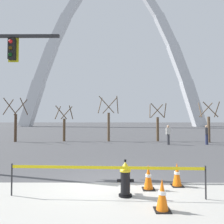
{
  "coord_description": "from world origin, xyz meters",
  "views": [
    {
      "loc": [
        0.25,
        -6.88,
        2.09
      ],
      "look_at": [
        0.17,
        5.0,
        2.5
      ],
      "focal_mm": 33.07,
      "sensor_mm": 36.0,
      "label": 1
    }
  ],
  "objects_px": {
    "traffic_cone_by_hydrant": "(162,195)",
    "monument_arch": "(112,57)",
    "traffic_cone_mid_sidewalk": "(177,175)",
    "traffic_cone_curb_edge": "(148,177)",
    "fire_hydrant": "(125,179)",
    "pedestrian_standing_center": "(207,135)",
    "pedestrian_walking_left": "(168,135)"
  },
  "relations": [
    {
      "from": "traffic_cone_curb_edge",
      "to": "monument_arch",
      "type": "height_order",
      "value": "monument_arch"
    },
    {
      "from": "pedestrian_standing_center",
      "to": "fire_hydrant",
      "type": "bearing_deg",
      "value": -122.88
    },
    {
      "from": "traffic_cone_mid_sidewalk",
      "to": "traffic_cone_curb_edge",
      "type": "bearing_deg",
      "value": -162.09
    },
    {
      "from": "pedestrian_walking_left",
      "to": "monument_arch",
      "type": "bearing_deg",
      "value": 96.62
    },
    {
      "from": "fire_hydrant",
      "to": "pedestrian_standing_center",
      "type": "distance_m",
      "value": 13.54
    },
    {
      "from": "monument_arch",
      "to": "pedestrian_standing_center",
      "type": "distance_m",
      "value": 45.69
    },
    {
      "from": "traffic_cone_curb_edge",
      "to": "monument_arch",
      "type": "relative_size",
      "value": 0.01
    },
    {
      "from": "traffic_cone_mid_sidewalk",
      "to": "pedestrian_standing_center",
      "type": "xyz_separation_m",
      "value": [
        5.69,
        10.54,
        0.46
      ]
    },
    {
      "from": "traffic_cone_by_hydrant",
      "to": "traffic_cone_mid_sidewalk",
      "type": "distance_m",
      "value": 1.93
    },
    {
      "from": "traffic_cone_curb_edge",
      "to": "pedestrian_standing_center",
      "type": "distance_m",
      "value": 12.72
    },
    {
      "from": "traffic_cone_by_hydrant",
      "to": "traffic_cone_mid_sidewalk",
      "type": "bearing_deg",
      "value": 63.2
    },
    {
      "from": "traffic_cone_mid_sidewalk",
      "to": "pedestrian_standing_center",
      "type": "bearing_deg",
      "value": 61.63
    },
    {
      "from": "monument_arch",
      "to": "pedestrian_walking_left",
      "type": "xyz_separation_m",
      "value": [
        4.75,
        -40.91,
        -18.94
      ]
    },
    {
      "from": "traffic_cone_by_hydrant",
      "to": "pedestrian_walking_left",
      "type": "bearing_deg",
      "value": 74.45
    },
    {
      "from": "fire_hydrant",
      "to": "pedestrian_standing_center",
      "type": "xyz_separation_m",
      "value": [
        7.35,
        11.37,
        0.35
      ]
    },
    {
      "from": "pedestrian_walking_left",
      "to": "traffic_cone_mid_sidewalk",
      "type": "bearing_deg",
      "value": -103.54
    },
    {
      "from": "traffic_cone_by_hydrant",
      "to": "traffic_cone_curb_edge",
      "type": "height_order",
      "value": "same"
    },
    {
      "from": "traffic_cone_mid_sidewalk",
      "to": "traffic_cone_curb_edge",
      "type": "relative_size",
      "value": 1.0
    },
    {
      "from": "fire_hydrant",
      "to": "pedestrian_walking_left",
      "type": "distance_m",
      "value": 12.04
    },
    {
      "from": "fire_hydrant",
      "to": "traffic_cone_by_hydrant",
      "type": "distance_m",
      "value": 1.2
    },
    {
      "from": "traffic_cone_curb_edge",
      "to": "fire_hydrant",
      "type": "bearing_deg",
      "value": -143.68
    },
    {
      "from": "traffic_cone_mid_sidewalk",
      "to": "pedestrian_walking_left",
      "type": "height_order",
      "value": "pedestrian_walking_left"
    },
    {
      "from": "monument_arch",
      "to": "pedestrian_standing_center",
      "type": "height_order",
      "value": "monument_arch"
    },
    {
      "from": "fire_hydrant",
      "to": "monument_arch",
      "type": "relative_size",
      "value": 0.02
    },
    {
      "from": "pedestrian_walking_left",
      "to": "traffic_cone_curb_edge",
      "type": "bearing_deg",
      "value": -107.83
    },
    {
      "from": "traffic_cone_by_hydrant",
      "to": "monument_arch",
      "type": "relative_size",
      "value": 0.01
    },
    {
      "from": "fire_hydrant",
      "to": "traffic_cone_mid_sidewalk",
      "type": "bearing_deg",
      "value": 26.61
    },
    {
      "from": "traffic_cone_curb_edge",
      "to": "pedestrian_walking_left",
      "type": "bearing_deg",
      "value": 72.17
    },
    {
      "from": "traffic_cone_by_hydrant",
      "to": "pedestrian_standing_center",
      "type": "distance_m",
      "value": 13.92
    },
    {
      "from": "traffic_cone_by_hydrant",
      "to": "monument_arch",
      "type": "distance_m",
      "value": 56.54
    },
    {
      "from": "monument_arch",
      "to": "traffic_cone_by_hydrant",
      "type": "bearing_deg",
      "value": -88.53
    },
    {
      "from": "fire_hydrant",
      "to": "traffic_cone_curb_edge",
      "type": "xyz_separation_m",
      "value": [
        0.72,
        0.53,
        -0.11
      ]
    }
  ]
}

